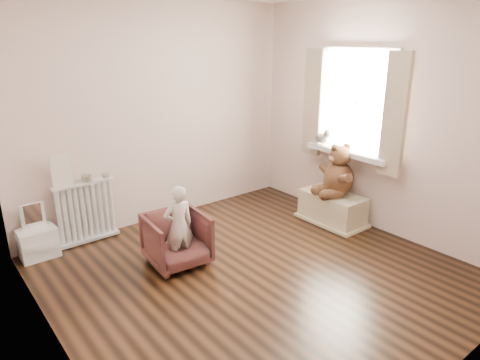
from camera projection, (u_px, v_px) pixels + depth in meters
floor at (257, 273)px, 4.14m from camera, size 3.60×3.60×0.01m
back_wall at (159, 114)px, 5.06m from camera, size 3.60×0.02×2.60m
front_wall at (469, 200)px, 2.39m from camera, size 3.60×0.02×2.60m
left_wall at (40, 183)px, 2.66m from camera, size 0.02×3.60×2.60m
right_wall at (380, 119)px, 4.79m from camera, size 0.02×3.60×2.60m
window at (357, 103)px, 4.94m from camera, size 0.03×0.90×1.10m
window_sill at (348, 152)px, 5.07m from camera, size 0.22×1.10×0.06m
curtain_left at (395, 115)px, 4.47m from camera, size 0.06×0.26×1.30m
curtain_right at (313, 103)px, 5.32m from camera, size 0.06×0.26×1.30m
radiator at (86, 209)px, 4.66m from camera, size 0.66×0.13×0.70m
paper_doll at (61, 170)px, 4.39m from camera, size 0.20×0.02×0.34m
tin_a at (87, 178)px, 4.58m from camera, size 0.11×0.11×0.07m
tin_b at (106, 175)px, 4.70m from camera, size 0.08×0.08×0.04m
toy_vanity at (37, 232)px, 4.36m from camera, size 0.36×0.26×0.57m
armchair at (177, 240)px, 4.23m from camera, size 0.61×0.63×0.52m
child at (179, 226)px, 4.14m from camera, size 0.32×0.22×0.82m
toy_bench at (332, 206)px, 5.23m from camera, size 0.41×0.77×0.36m
teddy_bear at (339, 170)px, 5.06m from camera, size 0.60×0.52×0.62m
plush_cat at (322, 136)px, 5.32m from camera, size 0.20×0.26×0.20m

